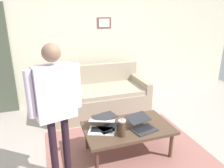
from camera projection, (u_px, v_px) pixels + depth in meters
name	position (u px, v px, depth m)	size (l,w,h in m)	color
ground_plane	(131.00, 159.00, 2.85)	(7.68, 7.68, 0.00)	#ACA098
area_rug	(130.00, 156.00, 2.90)	(2.18, 1.97, 0.01)	#986159
back_wall	(91.00, 39.00, 4.39)	(7.04, 0.11, 2.70)	beige
couch	(99.00, 97.00, 4.14)	(1.80, 0.89, 0.88)	tan
coffee_table	(128.00, 129.00, 2.87)	(1.18, 0.69, 0.41)	#4E3829
laptop_left	(108.00, 124.00, 2.83)	(0.39, 0.41, 0.13)	#28282D
laptop_center	(142.00, 125.00, 2.80)	(0.38, 0.41, 0.14)	#28282D
laptop_right	(102.00, 127.00, 2.76)	(0.42, 0.40, 0.15)	silver
french_press	(122.00, 128.00, 2.61)	(0.11, 0.09, 0.24)	#4C3323
person_standing	(56.00, 99.00, 2.18)	(0.57, 0.27, 1.60)	black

